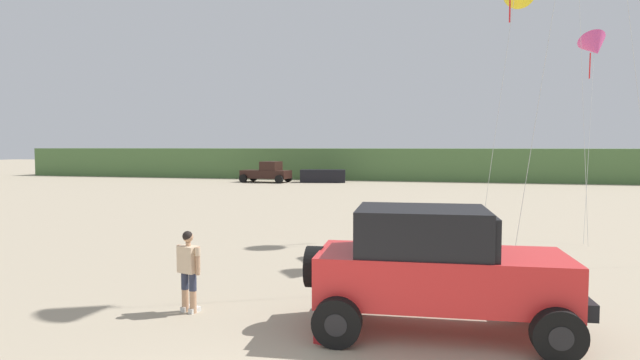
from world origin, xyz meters
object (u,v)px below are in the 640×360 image
distant_sedan (323,176)px  kite_white_parafoil (594,47)px  distant_pickup (267,172)px  cooler_box (333,332)px  jeep (437,267)px  person_watching (189,267)px

distant_sedan → kite_white_parafoil: (17.21, -24.27, 6.82)m
distant_pickup → distant_sedan: bearing=13.6°
cooler_box → distant_sedan: bearing=118.9°
jeep → kite_white_parafoil: kite_white_parafoil is taller
distant_sedan → kite_white_parafoil: bearing=-64.9°
cooler_box → distant_pickup: (-14.79, 38.04, 0.75)m
person_watching → kite_white_parafoil: 18.85m
person_watching → distant_pickup: size_ratio=0.35×
jeep → distant_sedan: jeep is taller
person_watching → kite_white_parafoil: (10.76, 14.06, 6.48)m
distant_pickup → person_watching: bearing=-72.7°
distant_sedan → kite_white_parafoil: size_ratio=0.52×
jeep → distant_pickup: jeep is taller
person_watching → kite_white_parafoil: size_ratio=0.21×
jeep → cooler_box: jeep is taller
jeep → person_watching: jeep is taller
person_watching → distant_sedan: (-6.46, 38.33, -0.34)m
distant_sedan → jeep: bearing=-83.7°
jeep → distant_pickup: 40.55m
person_watching → cooler_box: 3.42m
jeep → person_watching: (-4.91, -0.05, -0.26)m
cooler_box → kite_white_parafoil: (7.55, 15.01, 7.23)m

